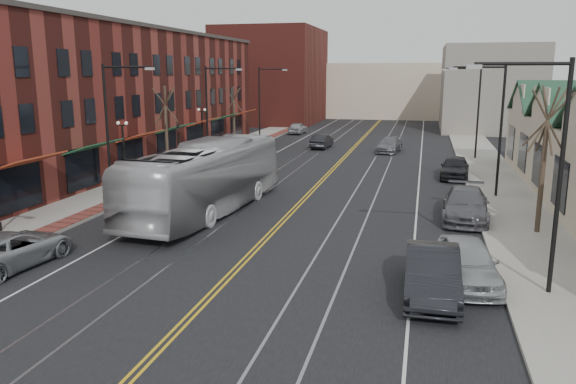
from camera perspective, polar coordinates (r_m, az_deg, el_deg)
The scene contains 29 objects.
ground at distance 17.52m, azimuth -11.76°, elevation -14.19°, with size 160.00×160.00×0.00m, color black.
sidewalk_left at distance 39.77m, azimuth -15.14°, elevation 0.67°, with size 4.00×120.00×0.15m, color gray.
sidewalk_right at distance 35.30m, azimuth 21.49°, elevation -1.18°, with size 4.00×120.00×0.15m, color gray.
building_left at distance 48.68m, azimuth -18.85°, elevation 8.93°, with size 10.00×50.00×11.00m, color maroon.
backdrop_left at distance 87.19m, azimuth -1.64°, elevation 11.69°, with size 14.00×18.00×14.00m, color maroon.
backdrop_mid at distance 99.40m, azimuth 9.80°, elevation 10.14°, with size 22.00×14.00×9.00m, color beige.
backdrop_right at distance 79.53m, azimuth 19.76°, elevation 9.87°, with size 12.00×16.00×11.00m, color slate.
streetlight_l_1 at distance 35.20m, azimuth -17.35°, elevation 7.25°, with size 3.33×0.25×8.00m.
streetlight_l_2 at distance 49.58m, azimuth -7.77°, elevation 8.95°, with size 3.33×0.25×8.00m.
streetlight_l_3 at distance 64.72m, azimuth -2.55°, elevation 9.78°, with size 3.33×0.25×8.00m.
streetlight_r_0 at distance 20.68m, azimuth 24.90°, elevation 3.59°, with size 3.33×0.25×8.00m.
streetlight_r_1 at distance 36.42m, azimuth 20.20°, elevation 7.20°, with size 3.33×0.25×8.00m.
streetlight_r_2 at distance 52.32m, azimuth 18.32°, elevation 8.62°, with size 3.33×0.25×8.00m.
lamppost_l_2 at distance 39.81m, azimuth -16.32°, elevation 3.73°, with size 0.84×0.28×4.27m.
lamppost_l_3 at distance 52.30m, azimuth -8.68°, elevation 5.98°, with size 0.84×0.28×4.27m.
tree_left_near at distance 44.78m, azimuth -12.27°, elevation 6.52°, with size 1.78×1.37×6.48m.
tree_left_far at distance 59.56m, azimuth -5.51°, elevation 7.84°, with size 1.66×1.28×6.02m.
tree_right_mid at distance 28.90m, azimuth 24.56°, elevation 3.20°, with size 1.90×1.46×6.93m.
manhole_far at distance 29.61m, azimuth -24.93°, elevation -3.77°, with size 0.60×0.60×0.02m, color #592D19.
traffic_signal at distance 42.31m, azimuth -11.05°, elevation 4.66°, with size 0.18×0.15×3.80m.
transit_bus at distance 31.13m, azimuth -8.27°, elevation 1.39°, with size 3.28×14.03×3.91m, color #BCBCBE.
parked_suv at distance 25.18m, azimuth -26.19°, elevation -5.21°, with size 2.41×5.23×1.45m, color #9EA0A5.
parked_car_a at distance 21.82m, azimuth 17.75°, elevation -6.80°, with size 1.96×4.88×1.66m, color #A8ACAF.
parked_car_b at distance 20.28m, azimuth 14.43°, elevation -7.97°, with size 1.81×5.20×1.71m, color black.
parked_car_c at distance 31.04m, azimuth 17.59°, elevation -1.22°, with size 2.32×5.71×1.66m, color #59585F.
parked_car_d at distance 42.86m, azimuth 16.60°, elevation 2.42°, with size 1.95×4.86×1.66m, color black.
distant_car_left at distance 57.58m, azimuth 3.46°, elevation 5.16°, with size 1.50×4.29×1.41m, color black.
distant_car_right at distance 55.48m, azimuth 10.24°, elevation 4.71°, with size 1.95×4.79×1.39m, color slate.
distant_car_far at distance 70.92m, azimuth 1.00°, elevation 6.52°, with size 1.73×4.31×1.47m, color #A0A3A7.
Camera 1 is at (7.00, -14.10, 7.70)m, focal length 35.00 mm.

